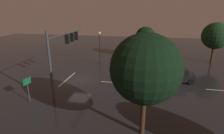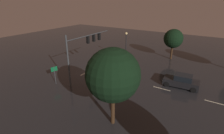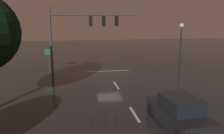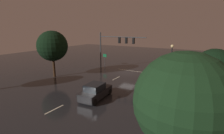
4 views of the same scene
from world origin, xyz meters
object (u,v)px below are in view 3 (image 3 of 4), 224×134
object	(u,v)px
traffic_signal_assembly	(83,28)
route_sign	(49,55)
car_approaching	(179,113)
street_lamp_left_kerb	(181,39)

from	to	relation	value
traffic_signal_assembly	route_sign	bearing A→B (deg)	-30.61
traffic_signal_assembly	car_approaching	world-z (taller)	traffic_signal_assembly
car_approaching	street_lamp_left_kerb	xyz separation A→B (m)	(-5.43, -11.01, 2.83)
traffic_signal_assembly	car_approaching	size ratio (longest dim) A/B	1.98
traffic_signal_assembly	car_approaching	xyz separation A→B (m)	(-4.34, 12.24, -3.99)
car_approaching	street_lamp_left_kerb	world-z (taller)	street_lamp_left_kerb
traffic_signal_assembly	street_lamp_left_kerb	xyz separation A→B (m)	(-9.77, 1.23, -1.16)
traffic_signal_assembly	route_sign	xyz separation A→B (m)	(3.73, -2.20, -3.00)
car_approaching	route_sign	bearing A→B (deg)	-60.81
traffic_signal_assembly	street_lamp_left_kerb	bearing A→B (deg)	172.83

